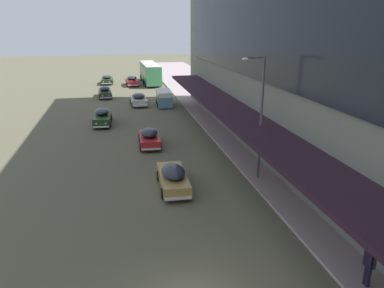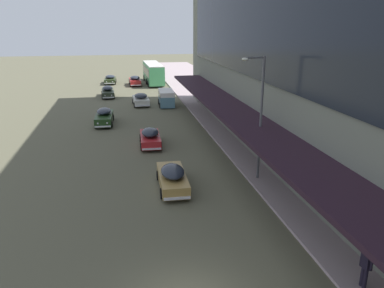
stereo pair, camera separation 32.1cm
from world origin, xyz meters
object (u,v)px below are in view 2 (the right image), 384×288
Objects in this scene: sedan_trailing_mid at (135,81)px; pedestrian_at_kerb at (366,264)px; sedan_lead_mid at (172,177)px; sedan_oncoming_rear at (104,116)px; street_lamp at (259,111)px; sedan_second_near at (110,79)px; sedan_far_back at (150,137)px; sedan_second_mid at (141,99)px; transit_bus_kerbside_front at (153,72)px; vw_van at (166,97)px; sedan_lead_near at (108,92)px.

pedestrian_at_kerb reaches higher than sedan_trailing_mid.
sedan_lead_mid is at bearing -89.42° from sedan_trailing_mid.
sedan_trailing_mid reaches higher than sedan_oncoming_rear.
sedan_oncoming_rear is at bearing 121.39° from street_lamp.
pedestrian_at_kerb reaches higher than sedan_second_near.
sedan_trailing_mid reaches higher than sedan_far_back.
sedan_second_mid is 16.53m from sedan_trailing_mid.
pedestrian_at_kerb is at bearing -69.14° from sedan_oncoming_rear.
transit_bus_kerbside_front is 18.43m from sedan_second_mid.
pedestrian_at_kerb is at bearing -88.16° from street_lamp.
sedan_lead_mid is 1.09× the size of sedan_far_back.
sedan_second_mid is 37.30m from pedestrian_at_kerb.
vw_van is 36.03m from pedestrian_at_kerb.
street_lamp is at bearing -83.41° from vw_van.
sedan_lead_mid is (-2.81, -44.04, -1.23)m from transit_bus_kerbside_front.
sedan_far_back is 36.53m from sedan_second_near.
sedan_lead_mid is 1.00× the size of sedan_trailing_mid.
sedan_trailing_mid is at bearing 96.81° from pedestrian_at_kerb.
street_lamp is (6.23, -8.71, 3.94)m from sedan_far_back.
transit_bus_kerbside_front reaches higher than sedan_lead_near.
sedan_oncoming_rear is 29.91m from pedestrian_at_kerb.
vw_van is at bearing 96.59° from street_lamp.
sedan_lead_near is at bearing 103.80° from pedestrian_at_kerb.
sedan_second_mid is 2.42× the size of pedestrian_at_kerb.
sedan_far_back is at bearing -80.21° from sedan_lead_near.
sedan_second_near is at bearing 109.84° from vw_van.
sedan_trailing_mid is 17.68m from vw_van.
sedan_second_near is (-4.15, 19.36, -0.04)m from sedan_second_mid.
sedan_second_mid is at bearing 99.84° from pedestrian_at_kerb.
vw_van is (7.30, -20.22, 0.38)m from sedan_second_near.
sedan_second_near is at bearing 89.73° from sedan_oncoming_rear.
sedan_second_near is 0.60× the size of street_lamp.
sedan_second_near is 57.09m from pedestrian_at_kerb.
pedestrian_at_kerb is at bearing -80.16° from sedan_second_mid.
sedan_lead_mid is at bearing -96.18° from vw_van.
sedan_oncoming_rear is (-4.71, 17.14, 0.05)m from sedan_lead_mid.
pedestrian_at_kerb reaches higher than sedan_oncoming_rear.
vw_van is at bearing -90.29° from transit_bus_kerbside_front.
vw_van reaches higher than sedan_oncoming_rear.
transit_bus_kerbside_front is at bearing 56.89° from sedan_lead_near.
sedan_far_back is 33.50m from sedan_trailing_mid.
sedan_trailing_mid reaches higher than sedan_second_mid.
sedan_lead_mid is 9.00m from sedan_far_back.
sedan_second_mid is 1.03× the size of sedan_far_back.
sedan_trailing_mid is (4.28, 9.96, 0.03)m from sedan_lead_near.
sedan_second_mid is 16.96m from sedan_far_back.
sedan_second_mid is (-3.25, -18.10, -1.20)m from transit_bus_kerbside_front.
sedan_lead_mid is 32.85m from sedan_lead_near.
vw_van is at bearing 46.93° from sedan_oncoming_rear.
vw_van is at bearing -79.76° from sedan_trailing_mid.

